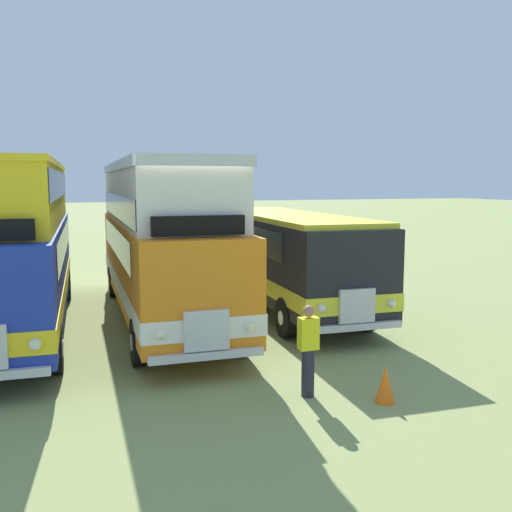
% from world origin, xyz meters
% --- Properties ---
extents(bus_fifth_in_row, '(3.11, 11.54, 4.49)m').
position_xyz_m(bus_fifth_in_row, '(3.93, 0.06, 2.48)').
color(bus_fifth_in_row, '#1E339E').
rests_on(bus_fifth_in_row, ground).
extents(bus_sixth_in_row, '(2.91, 11.60, 4.52)m').
position_xyz_m(bus_sixth_in_row, '(7.84, -0.03, 2.36)').
color(bus_sixth_in_row, orange).
rests_on(bus_sixth_in_row, ground).
extents(bus_seventh_in_row, '(3.00, 9.93, 2.99)m').
position_xyz_m(bus_seventh_in_row, '(11.76, 0.03, 1.75)').
color(bus_seventh_in_row, black).
rests_on(bus_seventh_in_row, ground).
extents(cone_near_end, '(0.36, 0.36, 0.69)m').
position_xyz_m(cone_near_end, '(10.46, -7.83, 0.34)').
color(cone_near_end, orange).
rests_on(cone_near_end, ground).
extents(marshal_person, '(0.36, 0.24, 1.73)m').
position_xyz_m(marshal_person, '(9.27, -7.08, 0.89)').
color(marshal_person, '#23232D').
rests_on(marshal_person, ground).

